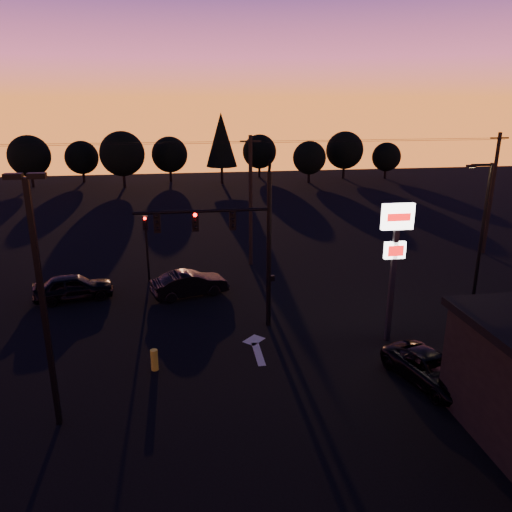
{
  "coord_description": "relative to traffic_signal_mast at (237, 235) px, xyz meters",
  "views": [
    {
      "loc": [
        -2.73,
        -19.42,
        11.39
      ],
      "look_at": [
        1.0,
        5.0,
        3.5
      ],
      "focal_mm": 35.0,
      "sensor_mm": 36.0,
      "label": 1
    }
  ],
  "objects": [
    {
      "name": "ground",
      "position": [
        0.1,
        -3.99,
        -4.94
      ],
      "size": [
        120.0,
        120.0,
        0.0
      ],
      "primitive_type": "plane",
      "color": "black",
      "rests_on": "ground"
    },
    {
      "name": "lane_arrow",
      "position": [
        0.6,
        -2.33,
        -4.93
      ],
      "size": [
        1.2,
        3.1,
        0.01
      ],
      "color": "beige",
      "rests_on": "ground"
    },
    {
      "name": "traffic_signal_mast",
      "position": [
        0.0,
        0.0,
        0.0
      ],
      "size": [
        6.79,
        0.52,
        8.58
      ],
      "color": "black",
      "rests_on": "ground"
    },
    {
      "name": "secondary_signal",
      "position": [
        -4.9,
        7.49,
        -2.07
      ],
      "size": [
        0.3,
        0.31,
        4.35
      ],
      "color": "black",
      "rests_on": "ground"
    },
    {
      "name": "parking_lot_light",
      "position": [
        -7.4,
        -6.99,
        0.33
      ],
      "size": [
        1.25,
        0.3,
        9.14
      ],
      "color": "black",
      "rests_on": "ground"
    },
    {
      "name": "pylon_sign",
      "position": [
        7.1,
        -2.49,
        -0.02
      ],
      "size": [
        1.5,
        0.28,
        6.8
      ],
      "color": "black",
      "rests_on": "ground"
    },
    {
      "name": "streetlight",
      "position": [
        14.01,
        1.51,
        -0.52
      ],
      "size": [
        1.55,
        0.35,
        8.0
      ],
      "color": "black",
      "rests_on": "ground"
    },
    {
      "name": "utility_pole_1",
      "position": [
        2.1,
        10.01,
        -0.34
      ],
      "size": [
        1.4,
        0.26,
        9.0
      ],
      "color": "black",
      "rests_on": "ground"
    },
    {
      "name": "utility_pole_2",
      "position": [
        20.1,
        10.01,
        -0.34
      ],
      "size": [
        1.4,
        0.26,
        9.0
      ],
      "color": "black",
      "rests_on": "ground"
    },
    {
      "name": "power_wires",
      "position": [
        2.1,
        10.01,
        3.63
      ],
      "size": [
        36.0,
        1.22,
        0.07
      ],
      "color": "black",
      "rests_on": "ground"
    },
    {
      "name": "bollard",
      "position": [
        -4.1,
        -3.68,
        -4.46
      ],
      "size": [
        0.32,
        0.32,
        0.96
      ],
      "primitive_type": "cylinder",
      "color": "gold",
      "rests_on": "ground"
    },
    {
      "name": "tree_0",
      "position": [
        -21.9,
        46.01,
        -0.88
      ],
      "size": [
        5.36,
        5.36,
        6.74
      ],
      "color": "black",
      "rests_on": "ground"
    },
    {
      "name": "tree_1",
      "position": [
        -15.9,
        49.01,
        -1.5
      ],
      "size": [
        4.54,
        4.54,
        5.71
      ],
      "color": "black",
      "rests_on": "ground"
    },
    {
      "name": "tree_2",
      "position": [
        -9.9,
        44.01,
        -0.57
      ],
      "size": [
        5.77,
        5.78,
        7.26
      ],
      "color": "black",
      "rests_on": "ground"
    },
    {
      "name": "tree_3",
      "position": [
        -3.9,
        48.01,
        -1.19
      ],
      "size": [
        4.95,
        4.95,
        6.22
      ],
      "color": "black",
      "rests_on": "ground"
    },
    {
      "name": "tree_4",
      "position": [
        3.1,
        45.01,
        0.99
      ],
      "size": [
        4.18,
        4.18,
        9.5
      ],
      "color": "black",
      "rests_on": "ground"
    },
    {
      "name": "tree_5",
      "position": [
        9.1,
        50.01,
        -1.19
      ],
      "size": [
        4.95,
        4.95,
        6.22
      ],
      "color": "black",
      "rests_on": "ground"
    },
    {
      "name": "tree_6",
      "position": [
        15.1,
        44.01,
        -1.5
      ],
      "size": [
        4.54,
        4.54,
        5.71
      ],
      "color": "black",
      "rests_on": "ground"
    },
    {
      "name": "tree_7",
      "position": [
        21.1,
        47.01,
        -0.88
      ],
      "size": [
        5.36,
        5.36,
        6.74
      ],
      "color": "black",
      "rests_on": "ground"
    },
    {
      "name": "tree_8",
      "position": [
        27.1,
        46.01,
        -1.82
      ],
      "size": [
        4.12,
        4.12,
        5.19
      ],
      "color": "black",
      "rests_on": "ground"
    },
    {
      "name": "car_left",
      "position": [
        -9.1,
        5.18,
        -4.17
      ],
      "size": [
        4.76,
        2.66,
        1.53
      ],
      "primitive_type": "imported",
      "rotation": [
        0.0,
        0.0,
        1.77
      ],
      "color": "black",
      "rests_on": "ground"
    },
    {
      "name": "car_mid",
      "position": [
        -2.35,
        4.75,
        -4.19
      ],
      "size": [
        4.77,
        2.78,
        1.49
      ],
      "primitive_type": "imported",
      "rotation": [
        0.0,
        0.0,
        1.86
      ],
      "color": "black",
      "rests_on": "ground"
    },
    {
      "name": "suv_parked",
      "position": [
        7.32,
        -6.45,
        -4.31
      ],
      "size": [
        3.23,
        4.89,
        1.25
      ],
      "primitive_type": "imported",
      "rotation": [
        0.0,
        0.0,
        0.28
      ],
      "color": "black",
      "rests_on": "ground"
    }
  ]
}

